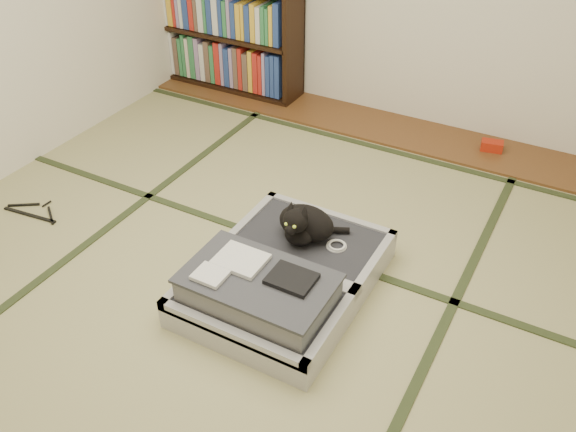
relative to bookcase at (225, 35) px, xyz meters
The scene contains 10 objects.
floor 2.59m from the bookcase, 54.16° to the right, with size 4.50×4.50×0.00m, color tan.
wood_strip 1.56m from the bookcase, ahead, with size 4.00×0.50×0.02m, color brown.
red_item 2.31m from the bookcase, ahead, with size 0.15×0.09×0.07m, color #AC210D.
room_shell 2.75m from the bookcase, 54.16° to the right, with size 4.50×4.50×4.50m.
tatami_borders 2.22m from the bookcase, 46.50° to the right, with size 4.00×4.50×0.01m.
bookcase is the anchor object (origin of this frame).
suitcase 2.67m from the bookcase, 50.55° to the right, with size 0.81×1.08×0.32m.
cat 2.43m from the bookcase, 46.56° to the right, with size 0.36×0.36×0.29m.
cable_coil 2.55m from the bookcase, 43.12° to the right, with size 0.11×0.11×0.03m.
hanger 2.20m from the bookcase, 90.29° to the right, with size 0.40×0.20×0.01m.
Camera 1 is at (1.35, -2.00, 2.21)m, focal length 38.00 mm.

